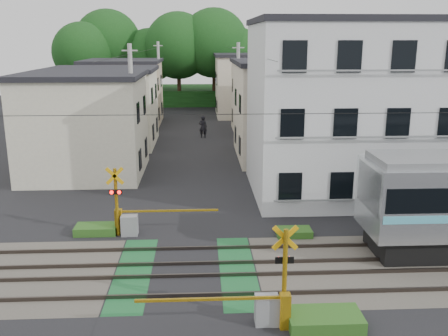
{
  "coord_description": "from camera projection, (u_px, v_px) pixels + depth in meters",
  "views": [
    {
      "loc": [
        0.56,
        -16.79,
        8.26
      ],
      "look_at": [
        1.66,
        5.0,
        2.59
      ],
      "focal_mm": 40.0,
      "sensor_mm": 36.0,
      "label": 1
    }
  ],
  "objects": [
    {
      "name": "crossing_signal_far",
      "position": [
        127.0,
        219.0,
        21.5
      ],
      "size": [
        4.74,
        0.65,
        3.09
      ],
      "color": "#E4A40C",
      "rests_on": "ground"
    },
    {
      "name": "crossing_signal_near",
      "position": [
        270.0,
        303.0,
        14.69
      ],
      "size": [
        4.74,
        0.65,
        3.09
      ],
      "color": "#E4A40C",
      "rests_on": "ground"
    },
    {
      "name": "pedestrian",
      "position": [
        203.0,
        127.0,
        42.66
      ],
      "size": [
        0.73,
        0.53,
        1.88
      ],
      "primitive_type": "imported",
      "rotation": [
        0.0,
        0.0,
        3.03
      ],
      "color": "black",
      "rests_on": "ground"
    },
    {
      "name": "weed_patches",
      "position": [
        234.0,
        267.0,
        18.23
      ],
      "size": [
        10.25,
        8.8,
        0.4
      ],
      "color": "#2D5E1E",
      "rests_on": "ground"
    },
    {
      "name": "houses_row",
      "position": [
        195.0,
        99.0,
        42.53
      ],
      "size": [
        22.07,
        31.35,
        6.8
      ],
      "color": "beige",
      "rests_on": "ground"
    },
    {
      "name": "track_bed",
      "position": [
        186.0,
        270.0,
        18.27
      ],
      "size": [
        120.0,
        120.0,
        0.14
      ],
      "color": "#47423A",
      "rests_on": "ground"
    },
    {
      "name": "apartment_block",
      "position": [
        347.0,
        108.0,
        26.69
      ],
      "size": [
        10.2,
        8.36,
        9.3
      ],
      "color": "silver",
      "rests_on": "ground"
    },
    {
      "name": "catenary",
      "position": [
        353.0,
        172.0,
        17.67
      ],
      "size": [
        60.0,
        5.04,
        7.0
      ],
      "color": "#2D2D33",
      "rests_on": "ground"
    },
    {
      "name": "ground",
      "position": [
        186.0,
        271.0,
        18.28
      ],
      "size": [
        120.0,
        120.0,
        0.0
      ],
      "primitive_type": "plane",
      "color": "black"
    },
    {
      "name": "utility_poles",
      "position": [
        178.0,
        93.0,
        39.44
      ],
      "size": [
        7.9,
        42.0,
        8.0
      ],
      "color": "#A5A5A0",
      "rests_on": "ground"
    },
    {
      "name": "tree_hill",
      "position": [
        190.0,
        58.0,
        62.68
      ],
      "size": [
        40.0,
        13.71,
        11.91
      ],
      "color": "#174316",
      "rests_on": "ground"
    }
  ]
}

